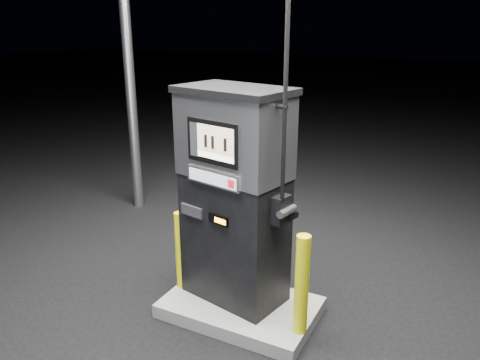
% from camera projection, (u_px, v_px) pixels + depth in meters
% --- Properties ---
extents(ground, '(80.00, 80.00, 0.00)m').
position_uv_depth(ground, '(241.00, 313.00, 5.07)').
color(ground, black).
rests_on(ground, ground).
extents(pump_island, '(1.60, 1.00, 0.15)m').
position_uv_depth(pump_island, '(241.00, 307.00, 5.05)').
color(pump_island, '#60615C').
rests_on(pump_island, ground).
extents(fuel_dispenser, '(1.31, 0.89, 4.70)m').
position_uv_depth(fuel_dispenser, '(235.00, 196.00, 4.78)').
color(fuel_dispenser, black).
rests_on(fuel_dispenser, pump_island).
extents(bollard_left, '(0.14, 0.14, 0.90)m').
position_uv_depth(bollard_left, '(181.00, 250.00, 5.19)').
color(bollard_left, '#D2D20B').
rests_on(bollard_left, pump_island).
extents(bollard_right, '(0.14, 0.14, 1.01)m').
position_uv_depth(bollard_right, '(302.00, 285.00, 4.39)').
color(bollard_right, '#D2D20B').
rests_on(bollard_right, pump_island).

